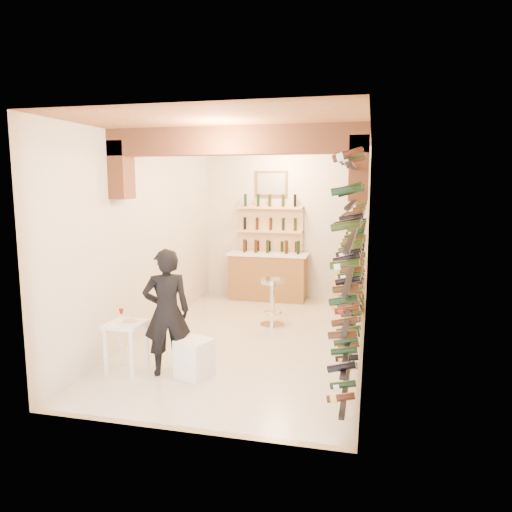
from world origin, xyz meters
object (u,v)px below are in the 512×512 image
Objects in this scene: wine_rack at (352,246)px; chrome_barstool at (272,299)px; person at (167,312)px; white_stool at (194,358)px; back_counter at (268,275)px; crate_lower at (347,301)px; tasting_table at (126,332)px.

chrome_barstool is at bearing 150.29° from wine_rack.
white_stool is at bearing 147.75° from person.
back_counter is 2.04× the size of chrome_barstool.
back_counter is 4.30m from white_stool.
person reaches higher than chrome_barstool.
wine_rack is 6.84× the size of chrome_barstool.
white_stool is at bearing -102.37° from chrome_barstool.
white_stool is at bearing -114.49° from crate_lower.
wine_rack is at bearing -86.59° from crate_lower.
wine_rack is at bearing -173.91° from person.
chrome_barstool is at bearing 63.18° from tasting_table.
white_stool is 4.22m from crate_lower.
back_counter is (-1.83, 2.65, -1.02)m from wine_rack.
tasting_table is 4.75m from crate_lower.
wine_rack reaches higher than person.
wine_rack reaches higher than chrome_barstool.
wine_rack is 2.60m from crate_lower.
chrome_barstool is (0.90, 2.40, -0.35)m from person.
white_stool is at bearing -138.88° from wine_rack.
white_stool is 0.86× the size of crate_lower.
back_counter is 1.80m from crate_lower.
white_stool is at bearing -90.68° from back_counter.
chrome_barstool is at bearing -130.53° from crate_lower.
tasting_table is 1.44× the size of crate_lower.
wine_rack reaches higher than tasting_table.
back_counter is at bearing 165.23° from crate_lower.
wine_rack is 3.38m from back_counter.
back_counter is 1.94m from chrome_barstool.
tasting_table is at bearing -120.08° from chrome_barstool.
tasting_table is at bearing -124.21° from crate_lower.
white_stool is (0.91, 0.07, -0.31)m from tasting_table.
person is 1.99× the size of chrome_barstool.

